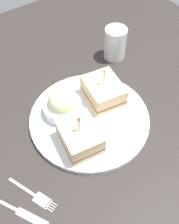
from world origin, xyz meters
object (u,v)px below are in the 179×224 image
Objects in this scene: sandwich_half_back at (80,137)px; drink_glass at (115,44)px; plate at (89,118)px; sandwich_half_front at (103,91)px; fork at (37,197)px; knife at (23,213)px; coleslaw_bowl at (62,105)px.

drink_glass is (20.59, -26.37, 0.35)cm from sandwich_half_back.
sandwich_half_front is (3.09, -6.47, 3.32)cm from plate.
fork is 0.99× the size of knife.
sandwich_half_back reaches higher than fork.
sandwich_half_back is at bearing 127.97° from drink_glass.
fork is at bearing 122.14° from drink_glass.
drink_glass is at bearing -58.87° from knife.
drink_glass reaches higher than knife.
drink_glass reaches higher than fork.
drink_glass is (10.42, -24.78, 0.51)cm from coleslaw_bowl.
fork is at bearing 133.66° from coleslaw_bowl.
fork is at bearing 115.72° from sandwich_half_front.
plate is 26.55cm from knife.
plate is at bearing 115.52° from sandwich_half_front.
drink_glass is at bearing -52.30° from plate.
plate is 2.58× the size of fork.
sandwich_half_front is at bearing -101.25° from coleslaw_bowl.
sandwich_half_back is (-7.99, 12.55, 0.05)cm from sandwich_half_front.
drink_glass reaches higher than plate.
plate is 22.49cm from fork.
coleslaw_bowl is at bearing 40.41° from plate.
sandwich_half_back reaches higher than plate.
sandwich_half_front reaches higher than drink_glass.
sandwich_half_front reaches higher than fork.
sandwich_half_back is at bearing 171.07° from coleslaw_bowl.
coleslaw_bowl is at bearing 78.75° from sandwich_half_front.
sandwich_half_front is 11.17cm from coleslaw_bowl.
knife is at bearing 121.13° from drink_glass.
sandwich_half_back is 10.29cm from coleslaw_bowl.
coleslaw_bowl is (5.27, 4.48, 3.21)cm from plate.
sandwich_half_back is 15.47cm from fork.
plate is 7.62cm from coleslaw_bowl.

